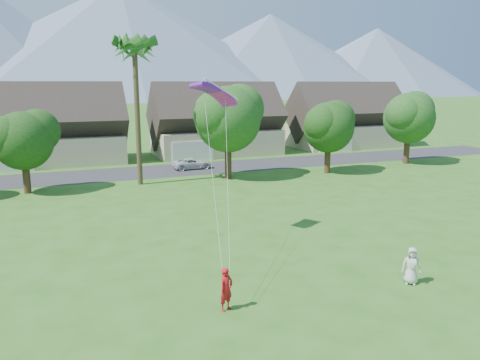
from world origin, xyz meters
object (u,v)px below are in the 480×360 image
parked_car (192,163)px  parafoil_kite (215,91)px  kite_flyer (226,289)px  watcher (412,266)px

parked_car → parafoil_kite: bearing=164.2°
parked_car → parafoil_kite: size_ratio=1.36×
parafoil_kite → kite_flyer: bearing=-128.6°
kite_flyer → parked_car: (7.22, 29.96, -0.30)m
parked_car → watcher: bearing=178.7°
kite_flyer → parafoil_kite: (2.53, 8.58, 7.38)m
watcher → parafoil_kite: size_ratio=0.56×
parafoil_kite → watcher: bearing=-80.1°
kite_flyer → parafoil_kite: 11.60m
parafoil_kite → parked_car: bearing=55.4°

